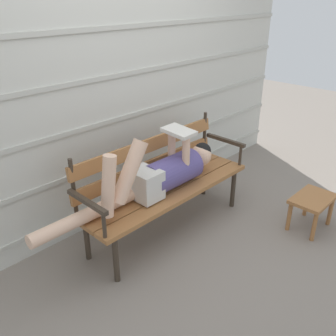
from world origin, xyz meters
name	(u,v)px	position (x,y,z in m)	size (l,w,h in m)	color
ground_plane	(178,235)	(0.00, 0.00, 0.00)	(12.00, 12.00, 0.00)	gray
house_siding	(119,74)	(0.00, 0.68, 1.28)	(4.64, 0.08, 2.56)	beige
park_bench	(162,180)	(0.00, 0.19, 0.47)	(1.62, 0.47, 0.86)	#9E6638
reclining_person	(159,174)	(-0.10, 0.12, 0.58)	(1.72, 0.26, 0.56)	#514784
footstool	(312,203)	(0.89, -0.76, 0.25)	(0.41, 0.28, 0.30)	#9E6638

